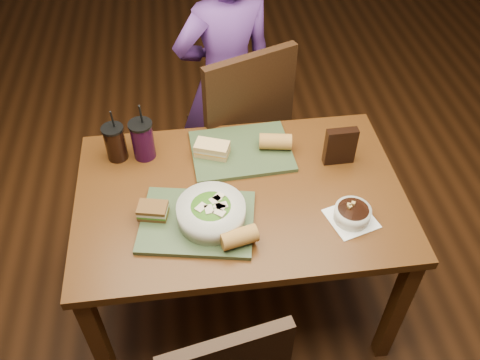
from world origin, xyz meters
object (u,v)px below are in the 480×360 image
object	(u,v)px
tray_near	(197,222)
baguette_far	(275,142)
salad_bowl	(211,212)
chip_bag	(340,146)
baguette_near	(239,237)
sandwich_far	(212,149)
diner	(226,80)
dining_table	(240,207)
cup_berry	(143,140)
soup_bowl	(352,214)
sandwich_near	(153,211)
tray_far	(241,151)
cup_cola	(115,142)
chair_far	(246,125)

from	to	relation	value
tray_near	baguette_far	xyz separation A→B (m)	(0.36, 0.36, 0.04)
salad_bowl	chip_bag	world-z (taller)	chip_bag
baguette_near	chip_bag	bearing A→B (deg)	39.79
sandwich_far	baguette_far	bearing A→B (deg)	1.35
baguette_far	salad_bowl	bearing A→B (deg)	-129.84
diner	baguette_near	bearing A→B (deg)	69.76
tray_near	salad_bowl	world-z (taller)	salad_bowl
diner	salad_bowl	size ratio (longest dim) A/B	5.75
dining_table	baguette_far	xyz separation A→B (m)	(0.18, 0.23, 0.14)
tray_near	chip_bag	size ratio (longest dim) A/B	2.50
salad_bowl	dining_table	bearing A→B (deg)	48.26
sandwich_far	cup_berry	size ratio (longest dim) A/B	0.59
tray_near	chip_bag	world-z (taller)	chip_bag
dining_table	baguette_near	world-z (taller)	baguette_near
baguette_near	salad_bowl	bearing A→B (deg)	125.49
tray_near	baguette_near	bearing A→B (deg)	-41.42
soup_bowl	sandwich_far	bearing A→B (deg)	139.90
diner	sandwich_near	xyz separation A→B (m)	(-0.37, -0.91, 0.06)
tray_far	dining_table	bearing A→B (deg)	-98.74
sandwich_near	chip_bag	xyz separation A→B (m)	(0.77, 0.22, 0.04)
chip_bag	tray_near	bearing A→B (deg)	-157.64
salad_bowl	cup_berry	xyz separation A→B (m)	(-0.25, 0.41, 0.03)
soup_bowl	cup_cola	distance (m)	1.00
baguette_near	sandwich_far	bearing A→B (deg)	96.22
dining_table	tray_near	bearing A→B (deg)	-142.45
chair_far	baguette_far	world-z (taller)	chair_far
chair_far	soup_bowl	xyz separation A→B (m)	(0.29, -0.81, 0.19)
baguette_near	soup_bowl	bearing A→B (deg)	9.33
tray_near	soup_bowl	xyz separation A→B (m)	(0.58, -0.05, 0.02)
baguette_far	cup_cola	world-z (taller)	cup_cola
cup_berry	baguette_near	bearing A→B (deg)	-57.61
tray_near	soup_bowl	size ratio (longest dim) A/B	2.05
soup_bowl	sandwich_near	size ratio (longest dim) A/B	1.69
sandwich_far	chip_bag	bearing A→B (deg)	-10.04
dining_table	diner	world-z (taller)	diner
soup_bowl	salad_bowl	bearing A→B (deg)	174.39
dining_table	chair_far	size ratio (longest dim) A/B	1.23
cup_berry	tray_far	bearing A→B (deg)	-4.84
diner	baguette_near	size ratio (longest dim) A/B	11.15
sandwich_near	dining_table	bearing A→B (deg)	15.20
soup_bowl	sandwich_near	world-z (taller)	sandwich_near
soup_bowl	diner	bearing A→B (deg)	109.94
salad_bowl	baguette_near	size ratio (longest dim) A/B	1.94
sandwich_far	cup_cola	xyz separation A→B (m)	(-0.40, 0.05, 0.04)
cup_cola	sandwich_near	bearing A→B (deg)	-67.94
soup_bowl	baguette_far	size ratio (longest dim) A/B	1.50
tray_near	sandwich_far	distance (m)	0.37
diner	tray_far	distance (m)	0.59
dining_table	cup_cola	xyz separation A→B (m)	(-0.49, 0.27, 0.17)
sandwich_far	cup_berry	distance (m)	0.29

